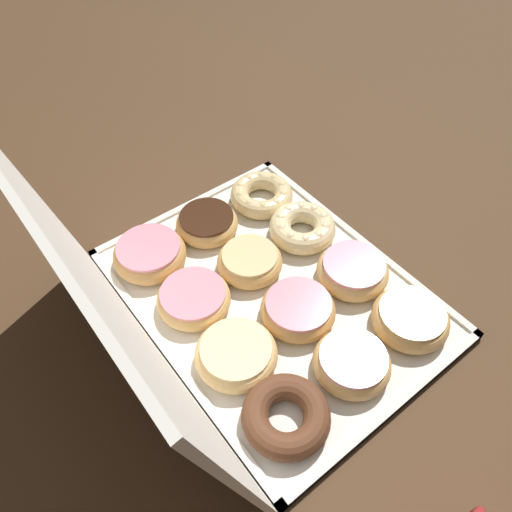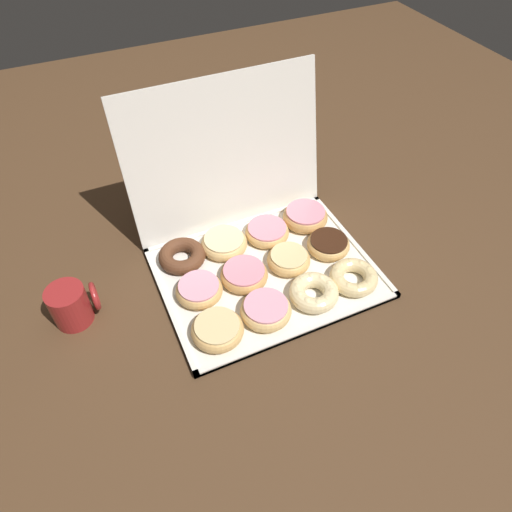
# 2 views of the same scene
# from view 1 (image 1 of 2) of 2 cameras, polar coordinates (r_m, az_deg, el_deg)

# --- Properties ---
(ground_plane) EXTENTS (3.00, 3.00, 0.00)m
(ground_plane) POSITION_cam_1_polar(r_m,az_deg,el_deg) (0.82, 1.92, -4.53)
(ground_plane) COLOR #4C331E
(donut_box) EXTENTS (0.52, 0.40, 0.01)m
(donut_box) POSITION_cam_1_polar(r_m,az_deg,el_deg) (0.81, 1.93, -4.31)
(donut_box) COLOR silver
(donut_box) RESTS_ON ground
(box_lid_open) EXTENTS (0.52, 0.09, 0.40)m
(box_lid_open) POSITION_cam_1_polar(r_m,az_deg,el_deg) (0.59, -16.58, -4.97)
(box_lid_open) COLOR silver
(box_lid_open) RESTS_ON ground
(glazed_ring_donut_0) EXTENTS (0.12, 0.12, 0.04)m
(glazed_ring_donut_0) POSITION_cam_1_polar(r_m,az_deg,el_deg) (0.79, 17.34, -6.87)
(glazed_ring_donut_0) COLOR tan
(glazed_ring_donut_0) RESTS_ON donut_box
(pink_frosted_donut_1) EXTENTS (0.12, 0.12, 0.04)m
(pink_frosted_donut_1) POSITION_cam_1_polar(r_m,az_deg,el_deg) (0.82, 11.05, -1.65)
(pink_frosted_donut_1) COLOR #E5B770
(pink_frosted_donut_1) RESTS_ON donut_box
(cruller_donut_2) EXTENTS (0.12, 0.12, 0.04)m
(cruller_donut_2) POSITION_cam_1_polar(r_m,az_deg,el_deg) (0.88, 5.35, 3.33)
(cruller_donut_2) COLOR beige
(cruller_donut_2) RESTS_ON donut_box
(cruller_donut_3) EXTENTS (0.12, 0.12, 0.04)m
(cruller_donut_3) POSITION_cam_1_polar(r_m,az_deg,el_deg) (0.94, 0.65, 7.08)
(cruller_donut_3) COLOR #EACC8C
(cruller_donut_3) RESTS_ON donut_box
(pink_frosted_donut_4) EXTENTS (0.11, 0.11, 0.04)m
(pink_frosted_donut_4) POSITION_cam_1_polar(r_m,az_deg,el_deg) (0.73, 11.18, -11.77)
(pink_frosted_donut_4) COLOR tan
(pink_frosted_donut_4) RESTS_ON donut_box
(pink_frosted_donut_5) EXTENTS (0.12, 0.12, 0.04)m
(pink_frosted_donut_5) POSITION_cam_1_polar(r_m,az_deg,el_deg) (0.77, 5.12, -5.93)
(pink_frosted_donut_5) COLOR tan
(pink_frosted_donut_5) RESTS_ON donut_box
(glazed_ring_donut_6) EXTENTS (0.11, 0.11, 0.04)m
(glazed_ring_donut_6) POSITION_cam_1_polar(r_m,az_deg,el_deg) (0.82, -0.64, -0.55)
(glazed_ring_donut_6) COLOR tan
(glazed_ring_donut_6) RESTS_ON donut_box
(chocolate_frosted_donut_7) EXTENTS (0.11, 0.11, 0.04)m
(chocolate_frosted_donut_7) POSITION_cam_1_polar(r_m,az_deg,el_deg) (0.89, -5.66, 3.83)
(chocolate_frosted_donut_7) COLOR tan
(chocolate_frosted_donut_7) RESTS_ON donut_box
(chocolate_cake_ring_donut_8) EXTENTS (0.12, 0.12, 0.04)m
(chocolate_cake_ring_donut_8) POSITION_cam_1_polar(r_m,az_deg,el_deg) (0.68, 3.46, -17.88)
(chocolate_cake_ring_donut_8) COLOR #59331E
(chocolate_cake_ring_donut_8) RESTS_ON donut_box
(glazed_ring_donut_9) EXTENTS (0.12, 0.12, 0.04)m
(glazed_ring_donut_9) POSITION_cam_1_polar(r_m,az_deg,el_deg) (0.72, -2.29, -11.17)
(glazed_ring_donut_9) COLOR #E5B770
(glazed_ring_donut_9) RESTS_ON donut_box
(pink_frosted_donut_10) EXTENTS (0.12, 0.12, 0.03)m
(pink_frosted_donut_10) POSITION_cam_1_polar(r_m,az_deg,el_deg) (0.78, -7.18, -4.84)
(pink_frosted_donut_10) COLOR tan
(pink_frosted_donut_10) RESTS_ON donut_box
(pink_frosted_donut_11) EXTENTS (0.12, 0.12, 0.04)m
(pink_frosted_donut_11) POSITION_cam_1_polar(r_m,az_deg,el_deg) (0.85, -12.13, 0.25)
(pink_frosted_donut_11) COLOR tan
(pink_frosted_donut_11) RESTS_ON donut_box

